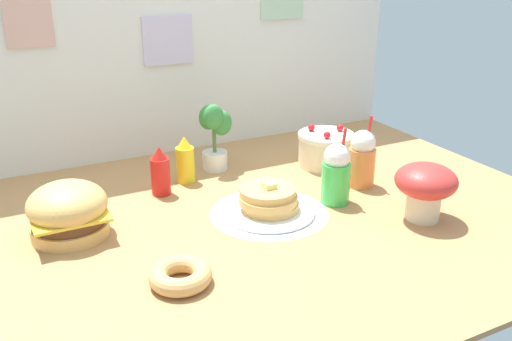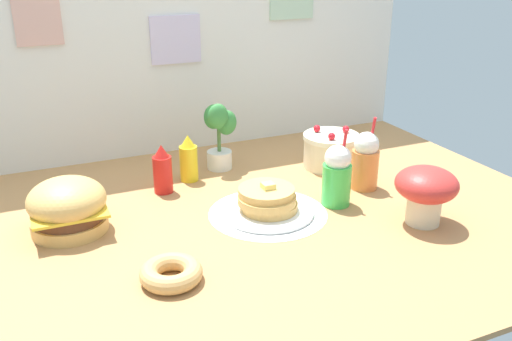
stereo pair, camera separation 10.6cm
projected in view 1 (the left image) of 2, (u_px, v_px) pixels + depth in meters
ground_plane at (251, 222)px, 2.07m from camera, size 2.43×1.73×0.02m
back_wall at (168, 42)px, 2.57m from camera, size 2.43×0.04×1.06m
doily_mat at (269, 213)px, 2.11m from camera, size 0.45×0.45×0.00m
burger at (68, 211)px, 1.91m from camera, size 0.27×0.27×0.20m
pancake_stack at (269, 202)px, 2.09m from camera, size 0.35×0.35×0.12m
layer_cake at (325, 149)px, 2.55m from camera, size 0.26×0.26×0.19m
ketchup_bottle at (160, 172)px, 2.24m from camera, size 0.08×0.08×0.21m
mustard_bottle at (185, 161)px, 2.36m from camera, size 0.08×0.08×0.21m
cream_soda_cup at (336, 174)px, 2.16m from camera, size 0.11×0.11×0.31m
orange_float_cup at (362, 159)px, 2.31m from camera, size 0.11×0.11×0.31m
donut_pink_glaze at (180, 275)px, 1.66m from camera, size 0.19×0.19×0.06m
potted_plant at (215, 134)px, 2.47m from camera, size 0.14×0.13×0.31m
mushroom_stool at (425, 186)px, 2.02m from camera, size 0.23×0.23×0.22m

